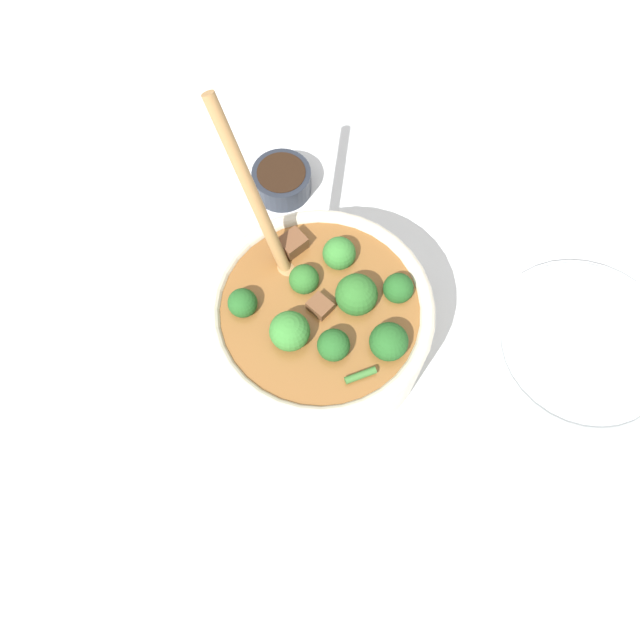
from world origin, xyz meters
TOP-DOWN VIEW (x-y plane):
  - ground_plane at (0.00, 0.00)m, footprint 4.00×4.00m
  - stew_bowl at (-0.00, -0.00)m, footprint 0.27×0.23m
  - condiment_bowl at (0.18, -0.11)m, footprint 0.07×0.07m
  - empty_plate at (-0.21, -0.20)m, footprint 0.21×0.21m

SIDE VIEW (x-z plane):
  - ground_plane at x=0.00m, z-range 0.00..0.00m
  - empty_plate at x=-0.21m, z-range 0.00..0.02m
  - condiment_bowl at x=0.18m, z-range 0.00..0.04m
  - stew_bowl at x=0.00m, z-range -0.07..0.19m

